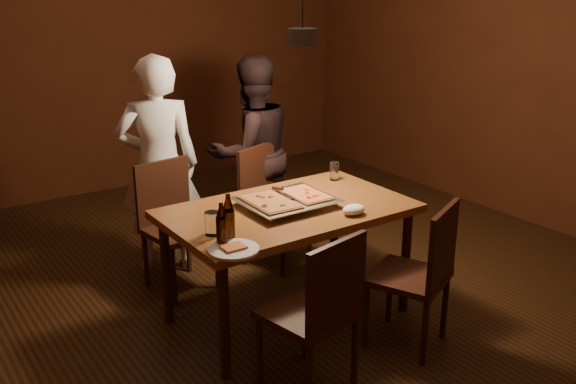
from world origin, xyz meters
TOP-DOWN VIEW (x-y plane):
  - room_shell at (0.00, 0.00)m, footprint 6.00×6.00m
  - dining_table at (-0.24, -0.20)m, footprint 1.50×0.90m
  - chair_far_left at (-0.65, 0.64)m, footprint 0.47×0.47m
  - chair_far_right at (0.12, 0.61)m, footprint 0.54×0.54m
  - chair_near_left at (-0.56, -0.95)m, footprint 0.49×0.49m
  - chair_near_right at (0.19, -0.93)m, footprint 0.56×0.56m
  - pizza_tray at (-0.24, -0.18)m, footprint 0.55×0.45m
  - pizza_meat at (-0.37, -0.18)m, footprint 0.26×0.39m
  - pizza_cheese at (-0.11, -0.19)m, footprint 0.22×0.34m
  - spatula at (-0.23, -0.16)m, footprint 0.11×0.25m
  - beer_bottle_a at (-0.86, -0.47)m, footprint 0.06×0.06m
  - beer_bottle_b at (-0.79, -0.43)m, footprint 0.07×0.07m
  - water_glass_left at (-0.83, -0.32)m, footprint 0.08×0.08m
  - water_glass_right at (0.34, 0.08)m, footprint 0.06×0.06m
  - plate_slice at (-0.85, -0.58)m, footprint 0.27×0.27m
  - napkin at (0.01, -0.52)m, footprint 0.14×0.11m
  - diner_white at (-0.59, 0.94)m, footprint 0.68×0.57m
  - diner_dark at (0.22, 0.98)m, footprint 0.77×0.61m
  - pendant_lamp at (0.00, 0.00)m, footprint 0.18×0.18m

SIDE VIEW (x-z plane):
  - chair_far_left at x=-0.65m, z-range 0.29..0.78m
  - chair_far_right at x=0.12m, z-range 0.29..0.78m
  - chair_near_left at x=-0.56m, z-range 0.29..0.78m
  - chair_near_right at x=0.19m, z-range 0.29..0.78m
  - dining_table at x=-0.24m, z-range 0.30..1.05m
  - plate_slice at x=-0.85m, z-range 0.75..0.77m
  - diner_dark at x=0.22m, z-range 0.00..1.53m
  - pizza_tray at x=-0.24m, z-range 0.75..0.80m
  - napkin at x=0.01m, z-range 0.75..0.81m
  - diner_white at x=-0.59m, z-range 0.00..1.60m
  - pizza_meat at x=-0.37m, z-range 0.80..0.82m
  - pizza_cheese at x=-0.11m, z-range 0.80..0.82m
  - spatula at x=-0.23m, z-range 0.79..0.83m
  - water_glass_right at x=0.34m, z-range 0.75..0.88m
  - water_glass_left at x=-0.83m, z-range 0.75..0.88m
  - beer_bottle_a at x=-0.86m, z-range 0.75..0.98m
  - beer_bottle_b at x=-0.79m, z-range 0.75..1.01m
  - room_shell at x=0.00m, z-range -1.60..4.40m
  - pendant_lamp at x=0.00m, z-range 1.21..2.31m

